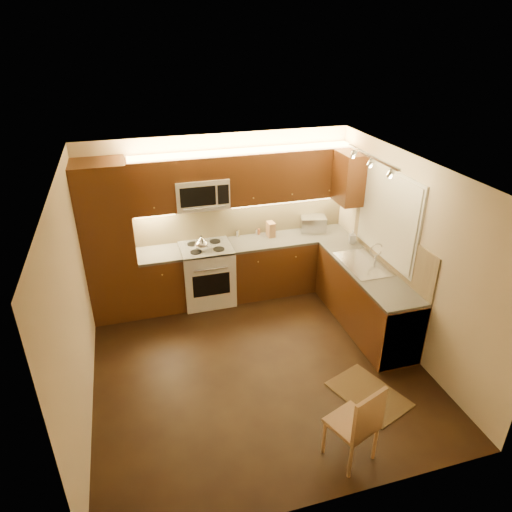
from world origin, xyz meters
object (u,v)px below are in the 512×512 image
object	(u,v)px
kettle	(202,243)
toaster_oven	(313,224)
stove	(207,274)
dining_chair	(352,421)
sink	(364,260)
soap_bottle	(352,237)
microwave	(201,193)
knife_block	(271,229)

from	to	relation	value
kettle	toaster_oven	bearing A→B (deg)	4.83
stove	kettle	xyz separation A→B (m)	(-0.07, -0.10, 0.58)
stove	kettle	distance (m)	0.59
stove	dining_chair	distance (m)	3.37
sink	toaster_oven	distance (m)	1.31
sink	dining_chair	world-z (taller)	sink
kettle	soap_bottle	distance (m)	2.27
microwave	dining_chair	size ratio (longest dim) A/B	0.82
sink	dining_chair	bearing A→B (deg)	-119.49
microwave	sink	bearing A→B (deg)	-32.21
sink	microwave	bearing A→B (deg)	147.79
sink	kettle	xyz separation A→B (m)	(-2.07, 1.02, 0.06)
soap_bottle	toaster_oven	bearing A→B (deg)	138.28
sink	knife_block	size ratio (longest dim) A/B	3.70
microwave	knife_block	size ratio (longest dim) A/B	3.27
knife_block	kettle	bearing A→B (deg)	-170.62
stove	knife_block	xyz separation A→B (m)	(1.06, 0.14, 0.56)
toaster_oven	dining_chair	distance (m)	3.62
toaster_oven	knife_block	size ratio (longest dim) A/B	1.70
microwave	sink	size ratio (longest dim) A/B	0.88
microwave	dining_chair	distance (m)	3.72
knife_block	dining_chair	world-z (taller)	knife_block
stove	microwave	world-z (taller)	microwave
soap_bottle	dining_chair	size ratio (longest dim) A/B	0.22
soap_bottle	dining_chair	distance (m)	3.19
kettle	dining_chair	world-z (taller)	kettle
knife_block	soap_bottle	bearing A→B (deg)	-30.51
toaster_oven	microwave	bearing A→B (deg)	-165.20
knife_block	dining_chair	bearing A→B (deg)	-97.25
toaster_oven	kettle	bearing A→B (deg)	-158.00
toaster_oven	knife_block	distance (m)	0.72
toaster_oven	knife_block	world-z (taller)	toaster_oven
sink	toaster_oven	xyz separation A→B (m)	(-0.22, 1.29, 0.04)
kettle	knife_block	world-z (taller)	kettle
microwave	sink	xyz separation A→B (m)	(2.00, -1.26, -0.74)
stove	toaster_oven	size ratio (longest dim) A/B	2.33
microwave	dining_chair	world-z (taller)	microwave
stove	kettle	world-z (taller)	kettle
microwave	toaster_oven	distance (m)	1.91
microwave	knife_block	xyz separation A→B (m)	(1.06, 0.01, -0.70)
stove	toaster_oven	bearing A→B (deg)	5.26
microwave	soap_bottle	world-z (taller)	microwave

